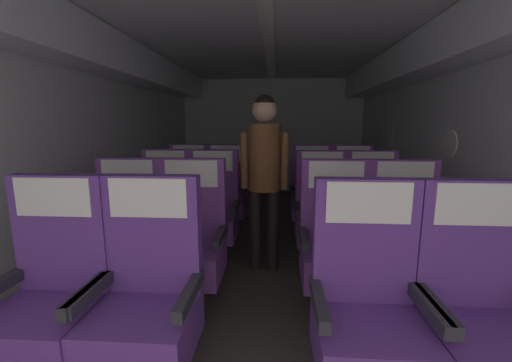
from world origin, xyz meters
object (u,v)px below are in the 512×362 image
(seat_b_right_aisle, at_px, (404,248))
(seat_b_right_window, at_px, (335,247))
(seat_a_right_window, at_px, (368,314))
(flight_attendant, at_px, (264,165))
(seat_c_right_window, at_px, (321,216))
(seat_a_left_window, at_px, (51,300))
(seat_b_left_aisle, at_px, (190,244))
(seat_c_left_window, at_px, (165,212))
(seat_c_right_aisle, at_px, (372,216))
(seat_a_left_aisle, at_px, (147,302))
(seat_d_left_window, at_px, (188,194))
(seat_a_right_aisle, at_px, (479,318))
(seat_d_left_aisle, at_px, (226,195))
(seat_c_left_aisle, at_px, (212,213))
(seat_d_right_window, at_px, (311,196))
(seat_d_right_aisle, at_px, (353,197))
(seat_b_left_window, at_px, (126,242))

(seat_b_right_aisle, relative_size, seat_b_right_window, 1.00)
(seat_a_right_window, height_order, flight_attendant, flight_attendant)
(seat_a_right_window, xyz_separation_m, seat_c_right_window, (0.00, 1.66, 0.00))
(seat_a_left_window, distance_m, seat_b_left_aisle, 0.96)
(seat_b_left_aisle, distance_m, seat_b_right_window, 1.07)
(seat_c_left_window, bearing_deg, seat_c_right_aisle, 0.06)
(seat_a_right_window, bearing_deg, seat_c_right_window, 89.90)
(seat_a_left_aisle, relative_size, seat_d_left_window, 1.00)
(seat_d_left_window, bearing_deg, seat_a_right_aisle, -50.51)
(seat_a_left_window, bearing_deg, seat_c_left_window, 89.93)
(seat_a_right_aisle, height_order, seat_a_right_window, same)
(seat_c_right_window, bearing_deg, seat_d_left_window, 151.43)
(seat_c_left_window, bearing_deg, seat_b_left_aisle, -59.59)
(seat_a_left_aisle, xyz_separation_m, seat_c_right_window, (1.08, 1.63, 0.00))
(seat_d_left_window, xyz_separation_m, flight_attendant, (1.02, -1.06, 0.52))
(seat_d_left_window, distance_m, seat_d_left_aisle, 0.49)
(seat_a_right_window, distance_m, flight_attendant, 1.64)
(seat_c_left_aisle, distance_m, seat_c_right_aisle, 1.57)
(seat_d_right_window, distance_m, flight_attendant, 1.29)
(seat_a_left_aisle, bearing_deg, seat_b_right_aisle, 27.82)
(seat_d_right_aisle, bearing_deg, flight_attendant, -134.75)
(seat_a_left_aisle, bearing_deg, seat_c_left_aisle, 89.98)
(seat_c_left_aisle, bearing_deg, seat_c_left_window, 179.59)
(seat_b_right_aisle, height_order, seat_d_left_aisle, same)
(seat_a_right_window, height_order, seat_d_right_aisle, same)
(seat_d_left_aisle, bearing_deg, seat_d_left_window, 179.76)
(seat_a_right_window, xyz_separation_m, seat_d_right_window, (-0.01, 2.50, 0.00))
(seat_c_left_window, distance_m, seat_d_right_aisle, 2.22)
(seat_c_right_window, height_order, flight_attendant, flight_attendant)
(seat_a_left_aisle, height_order, flight_attendant, flight_attendant)
(seat_a_right_aisle, bearing_deg, seat_c_right_window, 106.81)
(seat_b_left_aisle, bearing_deg, seat_d_left_window, 106.28)
(seat_a_left_aisle, height_order, seat_a_right_window, same)
(seat_a_right_aisle, distance_m, seat_b_left_window, 2.24)
(seat_c_right_window, bearing_deg, seat_a_left_aisle, -123.62)
(seat_c_right_window, bearing_deg, seat_a_right_window, -90.10)
(seat_a_left_window, bearing_deg, seat_b_right_aisle, 22.20)
(seat_a_right_window, height_order, seat_b_right_window, same)
(seat_a_left_aisle, xyz_separation_m, flight_attendant, (0.53, 1.42, 0.52))
(seat_b_left_window, relative_size, seat_d_left_window, 1.00)
(seat_a_right_window, relative_size, seat_c_right_window, 1.00)
(seat_a_right_aisle, xyz_separation_m, seat_b_left_window, (-2.07, 0.84, 0.00))
(seat_a_left_aisle, bearing_deg, seat_b_left_aisle, 89.72)
(seat_a_left_window, distance_m, seat_a_right_aisle, 2.08)
(seat_b_left_window, distance_m, flight_attendant, 1.30)
(seat_a_left_window, relative_size, seat_b_right_aisle, 1.00)
(seat_c_right_aisle, bearing_deg, seat_b_right_window, -120.78)
(seat_c_left_window, relative_size, seat_c_right_window, 1.00)
(seat_b_left_aisle, bearing_deg, seat_b_left_window, -179.98)
(seat_a_right_window, xyz_separation_m, seat_b_left_window, (-1.57, 0.84, 0.00))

